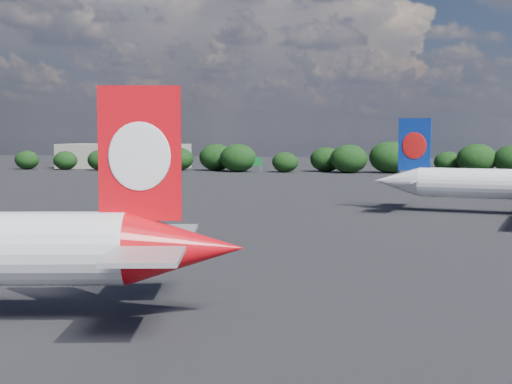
# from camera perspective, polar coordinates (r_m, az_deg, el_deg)

# --- Properties ---
(ground) EXTENTS (500.00, 500.00, 0.00)m
(ground) POSITION_cam_1_polar(r_m,az_deg,el_deg) (95.75, -3.74, -2.28)
(ground) COLOR black
(ground) RESTS_ON ground
(terminal_building) EXTENTS (42.00, 16.00, 8.00)m
(terminal_building) POSITION_cam_1_polar(r_m,az_deg,el_deg) (241.20, -10.52, 2.85)
(terminal_building) COLOR gray
(terminal_building) RESTS_ON ground
(highway_sign) EXTENTS (6.00, 0.30, 4.50)m
(highway_sign) POSITION_cam_1_polar(r_m,az_deg,el_deg) (212.27, -0.29, 2.44)
(highway_sign) COLOR #15692C
(highway_sign) RESTS_ON ground
(billboard_yellow) EXTENTS (5.00, 0.30, 5.50)m
(billboard_yellow) POSITION_cam_1_polar(r_m,az_deg,el_deg) (214.26, 7.93, 2.62)
(billboard_yellow) COLOR yellow
(billboard_yellow) RESTS_ON ground
(horizon_treeline) EXTENTS (206.63, 15.74, 9.20)m
(horizon_treeline) POSITION_cam_1_polar(r_m,az_deg,el_deg) (211.25, 8.96, 2.59)
(horizon_treeline) COLOR black
(horizon_treeline) RESTS_ON ground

